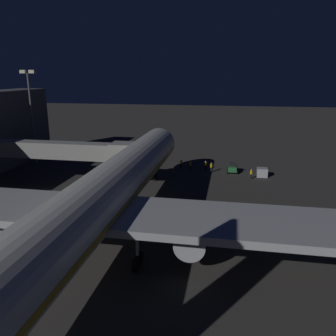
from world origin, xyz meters
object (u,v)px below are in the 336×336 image
object	(u,v)px
baggage_tug_lead	(232,168)
traffic_cone_nose_starboard	(150,170)
apron_floodlight_mast	(31,111)
ground_crew_by_belt_loader	(211,167)
ground_crew_under_port_wing	(190,165)
airliner_at_gate	(99,202)
traffic_cone_nose_port	(174,171)
ground_crew_near_nose_gear	(205,165)
ground_crew_by_tug	(251,174)
baggage_container_near_belt	(262,172)
jet_bridge	(67,151)
ground_crew_marshaller_fwd	(181,164)

from	to	relation	value
baggage_tug_lead	traffic_cone_nose_starboard	bearing A→B (deg)	6.47
apron_floodlight_mast	baggage_tug_lead	size ratio (longest dim) A/B	6.85
ground_crew_by_belt_loader	ground_crew_under_port_wing	distance (m)	4.03
airliner_at_gate	traffic_cone_nose_port	size ratio (longest dim) A/B	112.49
airliner_at_gate	traffic_cone_nose_port	xyz separation A→B (m)	(-2.20, -30.17, -5.15)
ground_crew_near_nose_gear	traffic_cone_nose_port	world-z (taller)	ground_crew_near_nose_gear
ground_crew_by_belt_loader	traffic_cone_nose_port	bearing A→B (deg)	10.02
ground_crew_near_nose_gear	ground_crew_by_tug	size ratio (longest dim) A/B	1.03
ground_crew_near_nose_gear	ground_crew_under_port_wing	xyz separation A→B (m)	(2.76, 0.43, -0.01)
apron_floodlight_mast	baggage_container_near_belt	bearing A→B (deg)	178.45
baggage_tug_lead	ground_crew_near_nose_gear	size ratio (longest dim) A/B	1.53
airliner_at_gate	ground_crew_by_belt_loader	distance (m)	32.88
jet_bridge	ground_crew_under_port_wing	xyz separation A→B (m)	(-18.08, -12.30, -4.64)
baggage_container_near_belt	airliner_at_gate	bearing A→B (deg)	59.68
ground_crew_near_nose_gear	ground_crew_by_belt_loader	distance (m)	1.83
baggage_tug_lead	baggage_container_near_belt	size ratio (longest dim) A/B	1.46
ground_crew_marshaller_fwd	traffic_cone_nose_starboard	distance (m)	6.05
ground_crew_marshaller_fwd	ground_crew_by_belt_loader	bearing A→B (deg)	165.85
traffic_cone_nose_port	airliner_at_gate	bearing A→B (deg)	85.83
ground_crew_marshaller_fwd	traffic_cone_nose_port	xyz separation A→B (m)	(1.02, 2.61, -0.71)
airliner_at_gate	ground_crew_by_tug	bearing A→B (deg)	-118.88
jet_bridge	traffic_cone_nose_port	world-z (taller)	jet_bridge
ground_crew_marshaller_fwd	baggage_tug_lead	bearing A→B (deg)	174.39
jet_bridge	apron_floodlight_mast	distance (m)	17.46
baggage_container_near_belt	ground_crew_marshaller_fwd	bearing A→B (deg)	-10.08
baggage_container_near_belt	traffic_cone_nose_port	distance (m)	15.48
ground_crew_near_nose_gear	airliner_at_gate	bearing A→B (deg)	76.73
apron_floodlight_mast	ground_crew_by_belt_loader	xyz separation A→B (m)	(-34.37, 0.03, -9.36)
ground_crew_by_belt_loader	ground_crew_under_port_wing	bearing A→B (deg)	-14.29
ground_crew_by_tug	ground_crew_under_port_wing	bearing A→B (deg)	-19.30
apron_floodlight_mast	baggage_container_near_belt	distance (m)	44.24
ground_crew_near_nose_gear	ground_crew_marshaller_fwd	bearing A→B (deg)	-0.04
baggage_tug_lead	ground_crew_by_belt_loader	bearing A→B (deg)	7.63
ground_crew_near_nose_gear	baggage_tug_lead	bearing A→B (deg)	169.35
ground_crew_near_nose_gear	traffic_cone_nose_starboard	world-z (taller)	ground_crew_near_nose_gear
apron_floodlight_mast	ground_crew_by_tug	distance (m)	42.42
baggage_container_near_belt	traffic_cone_nose_port	size ratio (longest dim) A/B	3.24
traffic_cone_nose_port	apron_floodlight_mast	bearing A→B (deg)	-2.49
apron_floodlight_mast	ground_crew_by_tug	size ratio (longest dim) A/B	10.77
jet_bridge	traffic_cone_nose_starboard	size ratio (longest dim) A/B	44.97
ground_crew_marshaller_fwd	ground_crew_by_tug	world-z (taller)	ground_crew_marshaller_fwd
ground_crew_by_tug	traffic_cone_nose_starboard	xyz separation A→B (m)	(17.96, -1.60, -0.64)
jet_bridge	ground_crew_marshaller_fwd	bearing A→B (deg)	-142.08
apron_floodlight_mast	baggage_container_near_belt	xyz separation A→B (m)	(-43.17, 1.17, -9.62)
jet_bridge	traffic_cone_nose_starboard	xyz separation A→B (m)	(-10.92, -10.12, -5.29)
ground_crew_by_tug	traffic_cone_nose_starboard	size ratio (longest dim) A/B	3.02
jet_bridge	ground_crew_marshaller_fwd	world-z (taller)	jet_bridge
apron_floodlight_mast	ground_crew_under_port_wing	size ratio (longest dim) A/B	10.60
jet_bridge	baggage_tug_lead	xyz separation A→B (m)	(-25.74, -11.80, -4.78)
jet_bridge	ground_crew_by_tug	distance (m)	30.46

